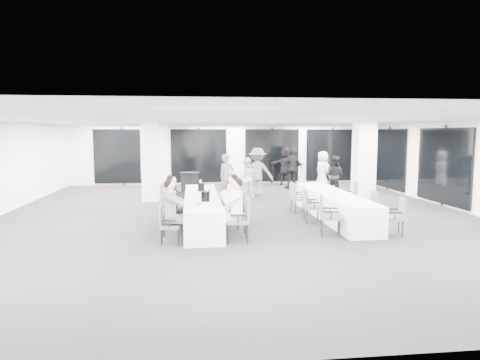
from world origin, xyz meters
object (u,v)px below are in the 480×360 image
object	(u,v)px
chair_main_right_mid	(234,204)
chair_side_right_far	(351,195)
chair_main_left_fourth	(171,200)
standing_guest_f	(286,163)
chair_main_left_near	(166,222)
chair_main_right_second	(237,209)
chair_side_left_mid	(310,204)
cocktail_table	(190,186)
banquet_table_main	(202,210)
ice_bucket_far	(201,187)
chair_side_left_far	(297,196)
ice_bucket_near	(205,196)
standing_guest_d	(291,166)
chair_main_left_second	(168,212)
standing_guest_a	(227,174)
chair_main_right_fourth	(231,201)
standing_guest_c	(258,169)
standing_guest_b	(246,175)
banquet_table_side	(333,206)
chair_main_left_mid	(170,206)
chair_main_right_near	(241,217)
standing_guest_h	(334,173)
chair_side_right_mid	(370,204)
chair_main_right_far	(227,195)
chair_side_right_near	(396,214)
standing_guest_g	(146,173)
standing_guest_e	(323,168)
chair_side_left_near	(327,213)
chair_main_left_far	(173,197)

from	to	relation	value
chair_main_right_mid	chair_side_right_far	distance (m)	4.00
chair_main_left_fourth	standing_guest_f	distance (m)	9.07
chair_main_left_near	chair_main_right_second	xyz separation A→B (m)	(1.66, 1.04, 0.08)
chair_side_left_mid	cocktail_table	bearing A→B (deg)	-138.50
banquet_table_main	ice_bucket_far	world-z (taller)	ice_bucket_far
chair_side_left_far	ice_bucket_far	size ratio (longest dim) A/B	4.08
ice_bucket_near	ice_bucket_far	world-z (taller)	ice_bucket_near
chair_main_right_mid	chair_side_left_mid	bearing A→B (deg)	-74.58
chair_main_right_second	standing_guest_f	xyz separation A→B (m)	(3.29, 9.10, 0.44)
banquet_table_main	standing_guest_d	distance (m)	7.86
chair_main_left_second	chair_main_right_second	size ratio (longest dim) A/B	0.96
ice_bucket_far	standing_guest_a	bearing A→B (deg)	71.47
chair_main_right_fourth	standing_guest_c	world-z (taller)	standing_guest_c
chair_main_left_near	standing_guest_b	world-z (taller)	standing_guest_b
banquet_table_side	chair_side_left_mid	distance (m)	0.96
chair_main_left_mid	chair_main_right_near	bearing A→B (deg)	36.99
chair_side_left_far	standing_guest_h	world-z (taller)	standing_guest_h
chair_main_left_mid	chair_main_right_mid	size ratio (longest dim) A/B	0.99
chair_side_left_mid	standing_guest_d	world-z (taller)	standing_guest_d
standing_guest_h	chair_side_right_mid	bearing A→B (deg)	128.43
chair_main_right_far	standing_guest_d	world-z (taller)	standing_guest_d
chair_main_right_second	standing_guest_h	xyz separation A→B (m)	(4.38, 5.51, 0.30)
chair_main_right_fourth	standing_guest_h	size ratio (longest dim) A/B	0.51
chair_side_left_far	chair_side_right_near	size ratio (longest dim) A/B	1.01
chair_main_right_fourth	chair_main_right_mid	bearing A→B (deg)	-175.94
chair_side_right_near	standing_guest_g	xyz separation A→B (m)	(-6.59, 7.34, 0.37)
banquet_table_main	standing_guest_e	size ratio (longest dim) A/B	2.68
chair_main_right_mid	standing_guest_h	world-z (taller)	standing_guest_h
chair_side_left_far	chair_main_right_second	bearing A→B (deg)	-49.24
banquet_table_side	ice_bucket_far	size ratio (longest dim) A/B	22.15
chair_side_left_near	ice_bucket_far	bearing A→B (deg)	-118.06
chair_side_left_near	chair_side_left_mid	distance (m)	1.51
banquet_table_side	chair_main_left_far	bearing A→B (deg)	164.39
chair_main_left_near	chair_side_left_mid	world-z (taller)	chair_side_left_mid
chair_side_left_near	standing_guest_g	xyz separation A→B (m)	(-4.93, 7.20, 0.34)
chair_main_right_second	chair_side_left_far	bearing A→B (deg)	-57.70
chair_main_left_fourth	standing_guest_h	world-z (taller)	standing_guest_h
standing_guest_b	standing_guest_a	bearing A→B (deg)	25.50
chair_side_right_mid	standing_guest_b	xyz separation A→B (m)	(-2.83, 4.64, 0.37)
chair_side_right_mid	chair_side_left_mid	bearing A→B (deg)	85.92
chair_main_left_near	chair_side_left_near	xyz separation A→B (m)	(3.75, 0.36, 0.05)
chair_main_right_near	chair_main_right_mid	xyz separation A→B (m)	(-0.00, 1.73, -0.02)
chair_main_left_second	chair_side_left_far	size ratio (longest dim) A/B	1.06
chair_side_left_mid	standing_guest_h	world-z (taller)	standing_guest_h
chair_main_right_fourth	standing_guest_a	bearing A→B (deg)	0.78
chair_main_left_near	standing_guest_a	distance (m)	6.33
standing_guest_c	chair_side_right_mid	bearing A→B (deg)	129.21
chair_side_right_near	chair_main_right_mid	bearing A→B (deg)	82.04
chair_main_left_second	chair_main_left_mid	size ratio (longest dim) A/B	1.01
chair_main_left_fourth	ice_bucket_far	xyz separation A→B (m)	(0.85, 0.51, 0.29)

